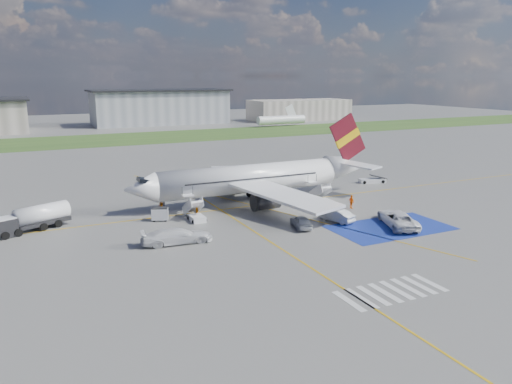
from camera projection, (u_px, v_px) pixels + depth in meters
ground at (299, 229)px, 57.51m from camera, size 400.00×400.00×0.00m
grass_strip at (129, 139)px, 140.98m from camera, size 400.00×30.00×0.01m
taxiway_line_main at (254, 206)px, 68.05m from camera, size 120.00×0.20×0.01m
taxiway_line_cross at (307, 265)px, 46.62m from camera, size 0.20×60.00×0.01m
taxiway_line_diag at (254, 206)px, 68.05m from camera, size 20.71×56.45×0.01m
staging_box at (390, 228)px, 58.19m from camera, size 14.00×8.00×0.01m
crosswalk at (391, 291)px, 40.93m from camera, size 9.00×4.00×0.01m
terminal_centre at (160, 107)px, 183.17m from camera, size 48.00×18.00×12.00m
terminal_east at (299, 110)px, 200.57m from camera, size 40.00×16.00×8.00m
airliner at (258, 178)px, 69.67m from camera, size 36.81×32.95×11.92m
airstairs_fwd at (196, 215)px, 61.02m from camera, size 1.90×5.20×3.60m
airstairs_aft at (323, 200)px, 68.79m from camera, size 1.90×5.20×3.60m
fuel_tanker at (34, 220)px, 57.00m from camera, size 8.40×5.27×2.81m
gpu_cart at (160, 215)px, 60.91m from camera, size 2.27×1.85×1.64m
belt_loader at (372, 181)px, 82.51m from camera, size 4.82×2.66×1.39m
car_silver_a at (301, 222)px, 58.06m from camera, size 2.67×4.57×1.46m
car_silver_b at (337, 216)px, 60.44m from camera, size 2.91×4.85×1.51m
van_white_a at (398, 216)px, 58.75m from camera, size 5.01×6.91×2.36m
van_white_b at (177, 233)px, 52.47m from camera, size 5.84×2.87×2.21m
crew_fwd at (197, 211)px, 62.42m from camera, size 0.68×0.59×1.56m
crew_nose at (161, 205)px, 65.17m from camera, size 0.87×0.93×1.53m
crew_aft at (351, 202)px, 66.42m from camera, size 0.46×1.09×1.85m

